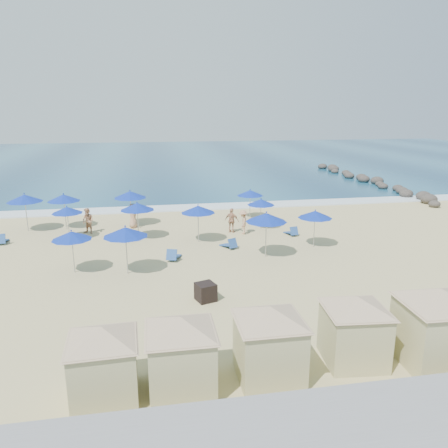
# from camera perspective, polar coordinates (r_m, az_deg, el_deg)

# --- Properties ---
(ground) EXTENTS (160.00, 160.00, 0.00)m
(ground) POSITION_cam_1_polar(r_m,az_deg,el_deg) (23.04, -6.13, -6.46)
(ground) COLOR #CABA80
(ground) RESTS_ON ground
(ocean) EXTENTS (160.00, 80.00, 0.06)m
(ocean) POSITION_cam_1_polar(r_m,az_deg,el_deg) (76.91, -9.28, 8.39)
(ocean) COLOR navy
(ocean) RESTS_ON ground
(surf_line) EXTENTS (160.00, 2.50, 0.08)m
(surf_line) POSITION_cam_1_polar(r_m,az_deg,el_deg) (37.89, -7.91, 2.01)
(surf_line) COLOR white
(surf_line) RESTS_ON ground
(rock_jetty) EXTENTS (2.56, 26.66, 0.96)m
(rock_jetty) POSITION_cam_1_polar(r_m,az_deg,el_deg) (53.46, 18.32, 5.47)
(rock_jetty) COLOR #2E2927
(rock_jetty) RESTS_ON ground
(trash_bin) EXTENTS (1.01, 1.01, 0.80)m
(trash_bin) POSITION_cam_1_polar(r_m,az_deg,el_deg) (19.75, -2.41, -8.86)
(trash_bin) COLOR black
(trash_bin) RESTS_ON ground
(cabana_0) EXTENTS (4.07, 4.07, 2.55)m
(cabana_0) POSITION_cam_1_polar(r_m,az_deg,el_deg) (13.63, -15.52, -15.98)
(cabana_0) COLOR #BFB783
(cabana_0) RESTS_ON ground
(cabana_1) EXTENTS (4.24, 4.24, 2.66)m
(cabana_1) POSITION_cam_1_polar(r_m,az_deg,el_deg) (13.55, -5.64, -15.35)
(cabana_1) COLOR #BFB783
(cabana_1) RESTS_ON ground
(cabana_2) EXTENTS (4.30, 4.30, 2.70)m
(cabana_2) POSITION_cam_1_polar(r_m,az_deg,el_deg) (14.10, 5.96, -13.98)
(cabana_2) COLOR #BFB783
(cabana_2) RESTS_ON ground
(cabana_3) EXTENTS (4.16, 4.16, 2.62)m
(cabana_3) POSITION_cam_1_polar(r_m,az_deg,el_deg) (15.48, 16.74, -12.00)
(cabana_3) COLOR #BFB783
(cabana_3) RESTS_ON ground
(cabana_4) EXTENTS (4.72, 4.72, 2.97)m
(cabana_4) POSITION_cam_1_polar(r_m,az_deg,el_deg) (16.26, 26.10, -10.84)
(cabana_4) COLOR #BFB783
(cabana_4) RESTS_ON ground
(umbrella_2) EXTENTS (2.39, 2.39, 2.72)m
(umbrella_2) POSITION_cam_1_polar(r_m,az_deg,el_deg) (33.17, -24.61, 3.09)
(umbrella_2) COLOR #A5A8AD
(umbrella_2) RESTS_ON ground
(umbrella_3) EXTENTS (2.05, 2.05, 2.33)m
(umbrella_3) POSITION_cam_1_polar(r_m,az_deg,el_deg) (23.77, -19.29, -1.43)
(umbrella_3) COLOR #A5A8AD
(umbrella_3) RESTS_ON ground
(umbrella_4) EXTENTS (2.26, 2.26, 2.57)m
(umbrella_4) POSITION_cam_1_polar(r_m,az_deg,el_deg) (32.96, -20.21, 3.23)
(umbrella_4) COLOR #A5A8AD
(umbrella_4) RESTS_ON ground
(umbrella_5) EXTENTS (2.21, 2.21, 2.52)m
(umbrella_5) POSITION_cam_1_polar(r_m,az_deg,el_deg) (28.93, -11.27, 2.25)
(umbrella_5) COLOR #A5A8AD
(umbrella_5) RESTS_ON ground
(umbrella_6) EXTENTS (2.29, 2.29, 2.60)m
(umbrella_6) POSITION_cam_1_polar(r_m,az_deg,el_deg) (22.79, -12.75, -1.01)
(umbrella_6) COLOR #A5A8AD
(umbrella_6) RESTS_ON ground
(umbrella_7) EXTENTS (2.18, 2.18, 2.49)m
(umbrella_7) POSITION_cam_1_polar(r_m,az_deg,el_deg) (27.76, -3.41, 1.93)
(umbrella_7) COLOR #A5A8AD
(umbrella_7) RESTS_ON ground
(umbrella_8) EXTENTS (2.38, 2.38, 2.71)m
(umbrella_8) POSITION_cam_1_polar(r_m,az_deg,el_deg) (24.91, 5.56, 0.85)
(umbrella_8) COLOR #A5A8AD
(umbrella_8) RESTS_ON ground
(umbrella_9) EXTENTS (2.04, 2.04, 2.32)m
(umbrella_9) POSITION_cam_1_polar(r_m,az_deg,el_deg) (34.03, 3.44, 4.08)
(umbrella_9) COLOR #A5A8AD
(umbrella_9) RESTS_ON ground
(umbrella_10) EXTENTS (1.96, 1.96, 2.24)m
(umbrella_10) POSITION_cam_1_polar(r_m,az_deg,el_deg) (31.05, 4.85, 2.87)
(umbrella_10) COLOR #A5A8AD
(umbrella_10) RESTS_ON ground
(umbrella_11) EXTENTS (2.10, 2.10, 2.39)m
(umbrella_11) POSITION_cam_1_polar(r_m,az_deg,el_deg) (27.30, 11.82, 1.24)
(umbrella_11) COLOR #A5A8AD
(umbrella_11) RESTS_ON ground
(umbrella_12) EXTENTS (1.98, 1.98, 2.26)m
(umbrella_12) POSITION_cam_1_polar(r_m,az_deg,el_deg) (30.18, -19.82, 1.73)
(umbrella_12) COLOR #A5A8AD
(umbrella_12) RESTS_ON ground
(umbrella_13) EXTENTS (2.34, 2.34, 2.66)m
(umbrella_13) POSITION_cam_1_polar(r_m,az_deg,el_deg) (32.47, -12.18, 3.78)
(umbrella_13) COLOR #A5A8AD
(umbrella_13) RESTS_ON ground
(beach_chair_1) EXTENTS (0.71, 1.37, 0.73)m
(beach_chair_1) POSITION_cam_1_polar(r_m,az_deg,el_deg) (31.21, -27.03, -1.86)
(beach_chair_1) COLOR #284F95
(beach_chair_1) RESTS_ON ground
(beach_chair_2) EXTENTS (1.03, 1.42, 0.71)m
(beach_chair_2) POSITION_cam_1_polar(r_m,az_deg,el_deg) (29.22, -12.59, -1.61)
(beach_chair_2) COLOR #284F95
(beach_chair_2) RESTS_ON ground
(beach_chair_3) EXTENTS (0.98, 1.44, 0.73)m
(beach_chair_3) POSITION_cam_1_polar(r_m,az_deg,el_deg) (25.03, -6.64, -4.12)
(beach_chair_3) COLOR #284F95
(beach_chair_3) RESTS_ON ground
(beach_chair_4) EXTENTS (1.02, 1.36, 0.69)m
(beach_chair_4) POSITION_cam_1_polar(r_m,az_deg,el_deg) (26.94, 0.73, -2.67)
(beach_chair_4) COLOR #284F95
(beach_chair_4) RESTS_ON ground
(beach_chair_5) EXTENTS (0.74, 1.29, 0.67)m
(beach_chair_5) POSITION_cam_1_polar(r_m,az_deg,el_deg) (30.02, 8.84, -1.02)
(beach_chair_5) COLOR #284F95
(beach_chair_5) RESTS_ON ground
(beachgoer_1) EXTENTS (1.09, 1.03, 1.77)m
(beachgoer_1) POSITION_cam_1_polar(r_m,az_deg,el_deg) (31.35, -17.34, 0.38)
(beachgoer_1) COLOR tan
(beachgoer_1) RESTS_ON ground
(beachgoer_2) EXTENTS (1.07, 0.90, 1.71)m
(beachgoer_2) POSITION_cam_1_polar(r_m,az_deg,el_deg) (30.18, 1.02, 0.47)
(beachgoer_2) COLOR tan
(beachgoer_2) RESTS_ON ground
(beachgoer_3) EXTENTS (0.89, 1.20, 1.66)m
(beachgoer_3) POSITION_cam_1_polar(r_m,az_deg,el_deg) (29.88, 2.51, 0.25)
(beachgoer_3) COLOR tan
(beachgoer_3) RESTS_ON ground
(beachgoer_4) EXTENTS (0.65, 0.92, 1.78)m
(beachgoer_4) POSITION_cam_1_polar(r_m,az_deg,el_deg) (32.09, -11.80, 1.08)
(beachgoer_4) COLOR tan
(beachgoer_4) RESTS_ON ground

